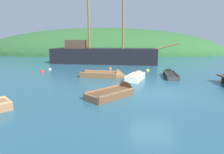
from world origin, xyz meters
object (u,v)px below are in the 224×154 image
(rowboat_near_dock, at_px, (137,78))
(buoy_yellow, at_px, (148,71))
(rowboat_outer_right, at_px, (117,93))
(buoy_orange, at_px, (110,69))
(buoy_red, at_px, (42,72))
(rowboat_center, at_px, (107,75))
(buoy_white, at_px, (50,70))
(sailing_ship, at_px, (103,57))
(rowboat_far, at_px, (170,75))

(rowboat_near_dock, distance_m, buoy_yellow, 4.62)
(rowboat_outer_right, height_order, buoy_orange, rowboat_outer_right)
(rowboat_near_dock, height_order, rowboat_outer_right, rowboat_outer_right)
(buoy_yellow, xyz_separation_m, buoy_red, (-10.19, -1.11, 0.00))
(rowboat_center, relative_size, buoy_red, 9.39)
(rowboat_near_dock, height_order, buoy_white, rowboat_near_dock)
(buoy_yellow, xyz_separation_m, buoy_orange, (-3.76, 1.12, 0.00))
(sailing_ship, relative_size, buoy_red, 39.04)
(rowboat_far, bearing_deg, buoy_white, 79.57)
(rowboat_center, height_order, buoy_orange, rowboat_center)
(sailing_ship, height_order, buoy_yellow, sailing_ship)
(buoy_white, bearing_deg, rowboat_outer_right, -53.04)
(rowboat_center, height_order, rowboat_far, rowboat_center)
(sailing_ship, distance_m, rowboat_far, 11.42)
(rowboat_center, distance_m, buoy_white, 7.31)
(rowboat_center, bearing_deg, rowboat_far, 16.80)
(rowboat_outer_right, bearing_deg, sailing_ship, 50.30)
(buoy_white, height_order, buoy_red, buoy_red)
(buoy_yellow, bearing_deg, rowboat_outer_right, -108.12)
(sailing_ship, bearing_deg, rowboat_far, -49.74)
(sailing_ship, distance_m, buoy_yellow, 8.20)
(rowboat_outer_right, relative_size, buoy_orange, 8.93)
(rowboat_near_dock, height_order, buoy_red, rowboat_near_dock)
(sailing_ship, height_order, rowboat_outer_right, sailing_ship)
(rowboat_near_dock, height_order, rowboat_far, rowboat_near_dock)
(rowboat_center, xyz_separation_m, buoy_orange, (0.07, 4.68, -0.14))
(rowboat_far, height_order, rowboat_outer_right, rowboat_outer_right)
(rowboat_outer_right, bearing_deg, buoy_orange, 47.71)
(sailing_ship, xyz_separation_m, rowboat_near_dock, (3.48, -10.90, -0.60))
(sailing_ship, xyz_separation_m, buoy_white, (-5.03, -6.07, -0.74))
(rowboat_far, relative_size, rowboat_outer_right, 1.15)
(rowboat_outer_right, xyz_separation_m, buoy_red, (-7.27, 7.80, -0.12))
(buoy_red, bearing_deg, rowboat_center, -21.07)
(sailing_ship, distance_m, buoy_white, 7.92)
(rowboat_far, height_order, buoy_white, rowboat_far)
(rowboat_far, bearing_deg, rowboat_center, 102.73)
(rowboat_center, distance_m, buoy_yellow, 5.23)
(rowboat_near_dock, xyz_separation_m, rowboat_far, (2.89, 1.44, -0.04))
(buoy_yellow, bearing_deg, rowboat_far, -63.88)
(sailing_ship, distance_m, buoy_orange, 5.57)
(rowboat_center, relative_size, buoy_yellow, 10.37)
(rowboat_center, xyz_separation_m, buoy_red, (-6.35, 2.45, -0.14))
(sailing_ship, height_order, rowboat_near_dock, sailing_ship)
(buoy_yellow, height_order, buoy_red, buoy_red)
(buoy_yellow, distance_m, buoy_orange, 3.93)
(sailing_ship, distance_m, buoy_red, 9.29)
(rowboat_center, bearing_deg, buoy_red, 169.11)
(buoy_yellow, relative_size, buoy_orange, 1.07)
(rowboat_near_dock, relative_size, buoy_orange, 9.25)
(buoy_white, distance_m, buoy_orange, 6.23)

